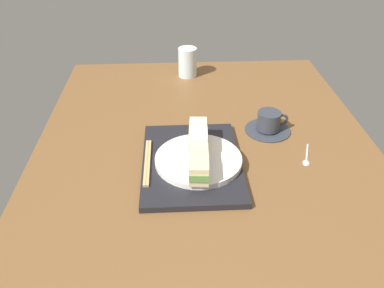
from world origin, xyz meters
The scene contains 11 objects.
ground_plane centered at (0.00, 0.00, -1.50)cm, with size 140.00×100.00×3.00cm, color brown.
serving_tray centered at (2.64, -4.79, 0.85)cm, with size 36.72×26.49×1.69cm, color black.
sandwich_plate centered at (3.76, -2.98, 2.46)cm, with size 23.39×23.39×1.54cm, color silver.
sandwich_nearmost centered at (-5.04, -2.51, 5.94)cm, with size 7.55×5.68×5.42cm.
sandwich_inner_near centered at (0.83, -2.82, 6.20)cm, with size 7.92×5.66×5.93cm.
sandwich_inner_far centered at (6.69, -3.13, 5.80)cm, with size 7.59×5.43×5.14cm.
sandwich_farmost centered at (12.55, -3.45, 5.84)cm, with size 7.91×5.42×5.23cm.
chopsticks_pair centered at (3.52, -16.68, 2.04)cm, with size 20.11×1.52×0.70cm.
coffee_cup centered at (-13.65, 19.89, 2.67)cm, with size 14.04×14.04×6.52cm.
drinking_glass centered at (-56.40, -3.22, 5.63)cm, with size 7.24×7.24×11.26cm, color silver.
teaspoon centered at (2.02, 27.38, 0.35)cm, with size 10.54×4.73×0.80cm.
Camera 1 is at (88.82, -9.28, 64.98)cm, focal length 36.86 mm.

